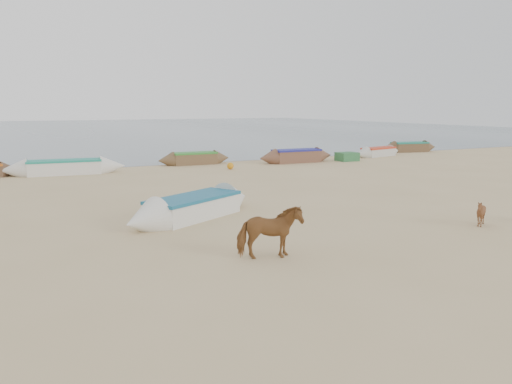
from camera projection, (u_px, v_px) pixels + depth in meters
ground at (316, 246)px, 14.84m from camera, size 140.00×140.00×0.00m
sea at (57, 130)px, 87.12m from camera, size 160.00×160.00×0.00m
cow_adult at (269, 232)px, 13.46m from camera, size 1.88×1.22×1.47m
calf_front at (481, 213)px, 17.15m from camera, size 0.94×0.87×0.92m
near_canoe at (194, 207)px, 18.46m from camera, size 6.36×4.38×0.83m
waterline_canoes at (147, 162)px, 33.13m from camera, size 54.34×4.56×0.97m
beach_clutter at (209, 163)px, 33.81m from camera, size 42.56×4.18×0.64m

